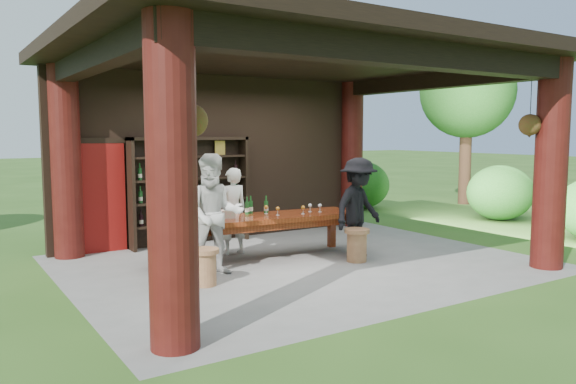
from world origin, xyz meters
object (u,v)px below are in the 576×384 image
guest_woman (214,215)px  stool_near_right (357,244)px  stool_far_left (171,266)px  guest_man (358,208)px  stool_near_left (205,266)px  host (232,211)px  wine_shelf (190,191)px  napkin_basket (226,214)px  tasting_table (260,223)px

guest_woman → stool_near_right: bearing=8.9°
stool_far_left → guest_man: size_ratio=0.32×
stool_near_left → host: 2.16m
guest_woman → guest_man: size_ratio=1.07×
stool_near_left → stool_far_left: (-0.44, 0.19, 0.01)m
wine_shelf → stool_near_right: size_ratio=4.26×
stool_far_left → guest_man: (3.44, 0.06, 0.57)m
host → guest_woman: (-0.89, -1.16, 0.15)m
stool_near_right → guest_man: 0.67m
wine_shelf → stool_near_right: (1.75, -2.89, -0.75)m
guest_man → napkin_basket: guest_man is taller
guest_woman → napkin_basket: 0.76m
tasting_table → stool_near_left: 1.84m
stool_far_left → napkin_basket: napkin_basket is taller
stool_far_left → host: host is taller
wine_shelf → guest_woman: (-0.62, -2.38, -0.12)m
tasting_table → stool_near_left: size_ratio=6.80×
napkin_basket → guest_woman: bearing=-130.0°
napkin_basket → host: bearing=54.7°
wine_shelf → stool_far_left: 3.15m
stool_far_left → host: size_ratio=0.36×
host → guest_woman: guest_woman is taller
guest_man → napkin_basket: 2.28m
wine_shelf → guest_man: size_ratio=1.36×
stool_near_right → stool_far_left: size_ratio=1.00×
stool_near_right → host: host is taller
guest_man → host: bearing=126.5°
guest_woman → guest_man: 2.62m
stool_near_left → host: bearing=52.2°
stool_near_right → napkin_basket: size_ratio=2.13×
stool_near_left → napkin_basket: size_ratio=2.04×
host → napkin_basket: size_ratio=5.93×
guest_woman → napkin_basket: size_ratio=7.10×
tasting_table → host: bearing=107.3°
guest_man → tasting_table: bearing=139.1°
stool_near_left → tasting_table: bearing=34.4°
wine_shelf → stool_near_left: wine_shelf is taller
wine_shelf → stool_far_left: size_ratio=4.24×
tasting_table → guest_man: 1.71m
wine_shelf → host: size_ratio=1.53×
wine_shelf → napkin_basket: wine_shelf is taller
guest_man → napkin_basket: (-2.13, 0.83, -0.05)m
wine_shelf → guest_man: 3.30m
wine_shelf → stool_far_left: bearing=-118.3°
stool_far_left → napkin_basket: (1.32, 0.89, 0.52)m
stool_near_left → guest_woman: guest_woman is taller
stool_near_right → stool_far_left: (-3.21, 0.19, 0.00)m
wine_shelf → tasting_table: wine_shelf is taller
stool_near_right → napkin_basket: bearing=150.1°
stool_near_right → stool_far_left: bearing=176.6°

